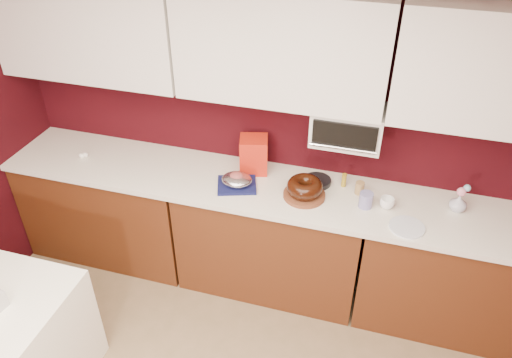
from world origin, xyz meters
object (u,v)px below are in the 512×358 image
at_px(coffee_mug, 387,202).
at_px(pandoro_box, 254,155).
at_px(foil_ham_nest, 237,180).
at_px(bundt_cake, 305,187).
at_px(toaster_oven, 348,125).
at_px(blue_jar, 366,200).
at_px(flower_vase, 459,202).

bearing_deg(coffee_mug, pandoro_box, 169.49).
bearing_deg(foil_ham_nest, bundt_cake, 1.63).
bearing_deg(coffee_mug, toaster_oven, 151.94).
bearing_deg(foil_ham_nest, blue_jar, 1.29).
bearing_deg(pandoro_box, flower_vase, -17.99).
bearing_deg(toaster_oven, flower_vase, -5.30).
relative_size(pandoro_box, flower_vase, 2.02).
relative_size(toaster_oven, coffee_mug, 4.90).
xyz_separation_m(coffee_mug, blue_jar, (-0.14, -0.03, 0.01)).
xyz_separation_m(toaster_oven, foil_ham_nest, (-0.69, -0.22, -0.42)).
height_order(toaster_oven, coffee_mug, toaster_oven).
relative_size(bundt_cake, blue_jar, 2.27).
xyz_separation_m(toaster_oven, flower_vase, (0.76, -0.07, -0.41)).
bearing_deg(bundt_cake, toaster_oven, 43.57).
bearing_deg(flower_vase, pandoro_box, 176.89).
xyz_separation_m(pandoro_box, blue_jar, (0.82, -0.21, -0.08)).
distance_m(pandoro_box, coffee_mug, 0.98).
distance_m(foil_ham_nest, coffee_mug, 1.02).
bearing_deg(foil_ham_nest, coffee_mug, 2.67).
xyz_separation_m(bundt_cake, blue_jar, (0.41, 0.01, -0.03)).
bearing_deg(pandoro_box, foil_ham_nest, -118.74).
bearing_deg(toaster_oven, bundt_cake, -136.43).
bearing_deg(blue_jar, foil_ham_nest, -178.71).
height_order(foil_ham_nest, flower_vase, flower_vase).
height_order(bundt_cake, foil_ham_nest, bundt_cake).
height_order(bundt_cake, pandoro_box, pandoro_box).
bearing_deg(coffee_mug, blue_jar, -168.50).
height_order(pandoro_box, flower_vase, pandoro_box).
xyz_separation_m(pandoro_box, flower_vase, (1.40, -0.08, -0.07)).
distance_m(blue_jar, flower_vase, 0.59).
relative_size(foil_ham_nest, blue_jar, 2.00).
bearing_deg(coffee_mug, bundt_cake, -176.43).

